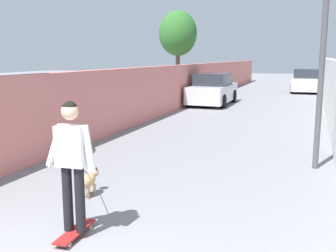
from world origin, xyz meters
The scene contains 10 objects.
ground_plane centered at (14.00, 0.00, 0.00)m, with size 80.00×80.00×0.00m, color gray.
wall_left centered at (12.00, 3.24, 0.99)m, with size 48.00×0.30×1.97m, color #CC726B.
fence_right centered at (12.00, -3.24, 1.12)m, with size 48.00×0.30×2.24m, color white.
tree_left_mid centered at (19.00, 4.88, 3.62)m, with size 2.17×2.17×4.93m.
lamp_post centered at (5.94, -2.69, 2.94)m, with size 0.36×0.36×4.29m.
skateboard centered at (1.40, 0.29, 0.07)m, with size 0.81×0.25×0.08m.
person_skateboarder centered at (1.40, 0.29, 1.10)m, with size 0.24×0.71×1.72m.
dog centered at (2.82, 0.95, 0.27)m, with size 1.73×0.79×1.06m.
car_near centered at (16.25, 2.09, 0.71)m, with size 4.11×1.80×1.54m.
car_far centered at (24.92, -2.09, 0.71)m, with size 3.82×1.80×1.54m.
Camera 1 is at (-2.72, -2.54, 2.35)m, focal length 41.89 mm.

